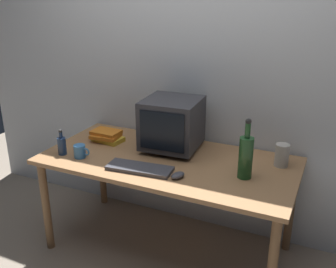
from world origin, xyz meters
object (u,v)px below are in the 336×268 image
(bottle_short, at_px, (62,145))
(keyboard, at_px, (140,168))
(bottle_tall, at_px, (246,156))
(mug, at_px, (80,151))
(computer_mouse, at_px, (178,175))
(metal_canister, at_px, (282,155))
(crt_monitor, at_px, (172,124))
(book_stack, at_px, (107,136))

(bottle_short, bearing_deg, keyboard, 0.39)
(bottle_tall, bearing_deg, mug, -170.86)
(computer_mouse, distance_m, mug, 0.73)
(computer_mouse, bearing_deg, metal_canister, 59.33)
(crt_monitor, distance_m, bottle_short, 0.78)
(crt_monitor, distance_m, mug, 0.66)
(keyboard, relative_size, book_stack, 1.75)
(crt_monitor, distance_m, keyboard, 0.44)
(crt_monitor, bearing_deg, bottle_tall, -20.42)
(crt_monitor, xyz_separation_m, bottle_short, (-0.65, -0.40, -0.12))
(computer_mouse, xyz_separation_m, book_stack, (-0.73, 0.33, 0.02))
(computer_mouse, height_order, mug, mug)
(keyboard, bearing_deg, book_stack, 138.77)
(mug, height_order, metal_canister, metal_canister)
(book_stack, xyz_separation_m, mug, (0.00, -0.33, 0.00))
(mug, relative_size, metal_canister, 0.80)
(crt_monitor, height_order, bottle_short, crt_monitor)
(computer_mouse, height_order, metal_canister, metal_canister)
(book_stack, height_order, mug, mug)
(crt_monitor, height_order, bottle_tall, bottle_tall)
(bottle_short, bearing_deg, bottle_tall, 8.42)
(keyboard, xyz_separation_m, mug, (-0.46, 0.00, 0.03))
(crt_monitor, xyz_separation_m, bottle_tall, (0.58, -0.22, -0.05))
(book_stack, bearing_deg, metal_canister, 4.81)
(computer_mouse, relative_size, bottle_tall, 0.26)
(keyboard, relative_size, bottle_tall, 1.11)
(bottle_short, distance_m, mug, 0.15)
(crt_monitor, height_order, keyboard, crt_monitor)
(book_stack, bearing_deg, computer_mouse, -24.59)
(bottle_short, relative_size, metal_canister, 1.22)
(bottle_short, distance_m, book_stack, 0.37)
(keyboard, relative_size, bottle_short, 2.29)
(computer_mouse, bearing_deg, bottle_tall, 46.48)
(computer_mouse, bearing_deg, book_stack, 175.74)
(book_stack, height_order, metal_canister, metal_canister)
(keyboard, xyz_separation_m, bottle_tall, (0.63, 0.18, 0.13))
(computer_mouse, height_order, bottle_short, bottle_short)
(mug, bearing_deg, bottle_short, -177.04)
(keyboard, xyz_separation_m, computer_mouse, (0.26, -0.00, 0.01))
(crt_monitor, xyz_separation_m, metal_canister, (0.76, 0.04, -0.12))
(bottle_short, bearing_deg, mug, 2.96)
(bottle_short, bearing_deg, computer_mouse, 0.24)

